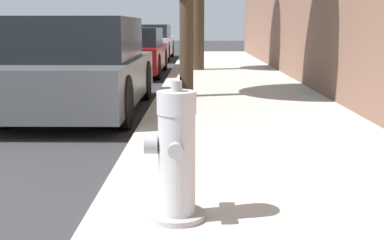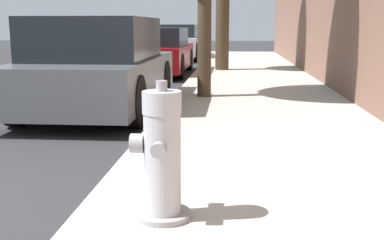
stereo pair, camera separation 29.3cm
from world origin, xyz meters
name	(u,v)px [view 1 (the left image)]	position (x,y,z in m)	size (l,w,h in m)	color
fire_hydrant	(176,158)	(2.72, 0.38, 0.50)	(0.37, 0.36, 0.85)	#97979C
parked_car_near	(82,67)	(1.13, 4.70, 0.68)	(1.75, 3.98, 1.40)	#4C5156
parked_car_mid	(130,52)	(1.06, 10.35, 0.60)	(1.77, 3.99, 1.23)	maroon
parked_car_far	(148,42)	(0.94, 16.34, 0.66)	(1.81, 4.48, 1.33)	silver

